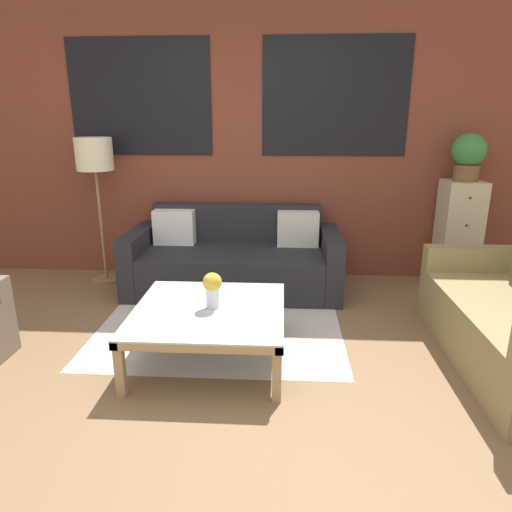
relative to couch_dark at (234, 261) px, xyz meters
name	(u,v)px	position (x,y,z in m)	size (l,w,h in m)	color
ground_plane	(200,407)	(0.00, -1.95, -0.28)	(16.00, 16.00, 0.00)	brown
wall_back_brick	(238,139)	(0.00, 0.49, 1.13)	(8.40, 0.09, 2.80)	brown
rug	(222,320)	(-0.03, -0.77, -0.28)	(1.92, 1.75, 0.00)	#BCB7B2
couch_dark	(234,261)	(0.00, 0.00, 0.00)	(2.00, 0.88, 0.78)	#232328
coffee_table	(209,315)	(-0.03, -1.38, 0.05)	(1.01, 1.01, 0.38)	silver
floor_lamp	(95,161)	(-1.35, 0.15, 0.94)	(0.35, 0.35, 1.43)	olive
drawer_cabinet	(458,234)	(2.18, 0.23, 0.24)	(0.36, 0.37, 1.04)	#C6B793
potted_plant	(468,155)	(2.18, 0.23, 1.00)	(0.31, 0.31, 0.44)	brown
flower_vase	(212,287)	(-0.01, -1.37, 0.25)	(0.13, 0.13, 0.25)	silver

